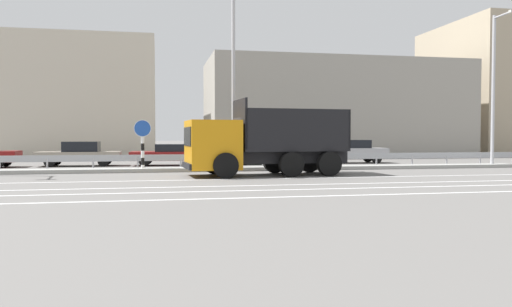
{
  "coord_description": "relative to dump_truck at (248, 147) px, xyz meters",
  "views": [
    {
      "loc": [
        -4.33,
        -21.97,
        1.71
      ],
      "look_at": [
        0.17,
        0.68,
        0.89
      ],
      "focal_mm": 35.0,
      "sensor_mm": 36.0,
      "label": 1
    }
  ],
  "objects": [
    {
      "name": "median_island",
      "position": [
        0.5,
        3.05,
        -1.14
      ],
      "size": [
        29.4,
        1.1,
        0.18
      ],
      "primitive_type": "cube",
      "color": "gray",
      "rests_on": "ground_plane"
    },
    {
      "name": "median_guardrail",
      "position": [
        0.5,
        4.24,
        -0.66
      ],
      "size": [
        53.45,
        0.09,
        0.78
      ],
      "color": "#9EA0A5",
      "rests_on": "ground_plane"
    },
    {
      "name": "street_lamp_2",
      "position": [
        14.1,
        2.89,
        3.34
      ],
      "size": [
        0.71,
        2.0,
        8.23
      ],
      "color": "#ADADB2",
      "rests_on": "ground_plane"
    },
    {
      "name": "background_building_0",
      "position": [
        -11.1,
        22.85,
        3.63
      ],
      "size": [
        14.22,
        8.41,
        9.7
      ],
      "primitive_type": "cube",
      "color": "beige",
      "rests_on": "ground_plane"
    },
    {
      "name": "parked_car_3",
      "position": [
        -3.08,
        8.2,
        -0.58
      ],
      "size": [
        4.56,
        2.2,
        1.24
      ],
      "rotation": [
        0.0,
        0.0,
        1.51
      ],
      "color": "maroon",
      "rests_on": "ground_plane"
    },
    {
      "name": "lane_strip_1",
      "position": [
        0.89,
        -4.33,
        -1.22
      ],
      "size": [
        53.45,
        0.16,
        0.01
      ],
      "primitive_type": "cube",
      "color": "silver",
      "rests_on": "ground_plane"
    },
    {
      "name": "median_road_sign",
      "position": [
        -4.51,
        3.05,
        0.11
      ],
      "size": [
        0.81,
        0.16,
        2.47
      ],
      "color": "white",
      "rests_on": "ground_plane"
    },
    {
      "name": "parked_car_5",
      "position": [
        8.27,
        8.56,
        -0.49
      ],
      "size": [
        4.36,
        2.04,
        1.46
      ],
      "rotation": [
        0.0,
        0.0,
        1.5
      ],
      "color": "#A3A3A8",
      "rests_on": "ground_plane"
    },
    {
      "name": "ground_plane",
      "position": [
        0.5,
        0.87,
        -1.23
      ],
      "size": [
        320.0,
        320.0,
        0.0
      ],
      "primitive_type": "plane",
      "color": "#605E5B"
    },
    {
      "name": "background_building_1",
      "position": [
        10.94,
        19.02,
        2.72
      ],
      "size": [
        21.39,
        8.81,
        7.88
      ],
      "primitive_type": "cube",
      "color": "gray",
      "rests_on": "ground_plane"
    },
    {
      "name": "lane_strip_3",
      "position": [
        0.89,
        -7.64,
        -1.22
      ],
      "size": [
        53.45,
        0.16,
        0.01
      ],
      "primitive_type": "cube",
      "color": "silver",
      "rests_on": "ground_plane"
    },
    {
      "name": "parked_car_2",
      "position": [
        -8.14,
        8.55,
        -0.53
      ],
      "size": [
        4.58,
        1.9,
        1.39
      ],
      "rotation": [
        0.0,
        0.0,
        1.56
      ],
      "color": "gray",
      "rests_on": "ground_plane"
    },
    {
      "name": "parked_car_4",
      "position": [
        2.35,
        8.35,
        -0.59
      ],
      "size": [
        3.86,
        2.14,
        1.23
      ],
      "rotation": [
        0.0,
        0.0,
        -1.6
      ],
      "color": "#335B33",
      "rests_on": "ground_plane"
    },
    {
      "name": "dump_truck",
      "position": [
        0.0,
        0.0,
        0.0
      ],
      "size": [
        7.17,
        3.05,
        3.27
      ],
      "rotation": [
        0.0,
        0.0,
        1.64
      ],
      "color": "orange",
      "rests_on": "ground_plane"
    },
    {
      "name": "lane_strip_0",
      "position": [
        0.89,
        -1.74,
        -1.22
      ],
      "size": [
        53.45,
        0.16,
        0.01
      ],
      "primitive_type": "cube",
      "color": "silver",
      "rests_on": "ground_plane"
    },
    {
      "name": "street_lamp_1",
      "position": [
        -0.14,
        3.01,
        3.65
      ],
      "size": [
        0.71,
        2.1,
        8.81
      ],
      "color": "#ADADB2",
      "rests_on": "ground_plane"
    },
    {
      "name": "lane_strip_2",
      "position": [
        0.89,
        -5.84,
        -1.22
      ],
      "size": [
        53.45,
        0.16,
        0.01
      ],
      "primitive_type": "cube",
      "color": "silver",
      "rests_on": "ground_plane"
    }
  ]
}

